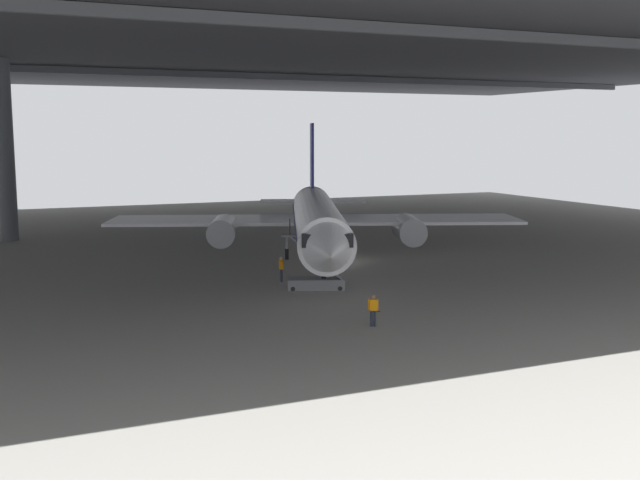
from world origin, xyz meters
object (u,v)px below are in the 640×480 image
Objects in this scene: crew_worker_near_nose at (373,308)px; traffic_cone_orange at (376,306)px; crew_worker_by_stairs at (281,267)px; airplane_main at (317,221)px; boarding_stairs at (315,278)px.

crew_worker_near_nose is 3.51m from traffic_cone_orange.
crew_worker_near_nose is 0.98× the size of crew_worker_by_stairs.
crew_worker_near_nose is at bearing -104.84° from airplane_main.
crew_worker_by_stairs is at bearing -132.06° from airplane_main.
crew_worker_by_stairs is at bearing 100.15° from traffic_cone_orange.
boarding_stairs is at bearing -114.26° from airplane_main.
traffic_cone_orange is (-3.33, -16.17, -3.08)m from airplane_main.
airplane_main is at bearing 75.16° from crew_worker_near_nose.
airplane_main is 10.10m from boarding_stairs.
airplane_main is 16.80m from traffic_cone_orange.
crew_worker_by_stairs reaches higher than traffic_cone_orange.
boarding_stairs is at bearing 84.06° from crew_worker_near_nose.
crew_worker_near_nose is (-1.07, -10.26, 0.26)m from boarding_stairs.
traffic_cone_orange is at bearing -84.67° from boarding_stairs.
boarding_stairs is 7.33m from traffic_cone_orange.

